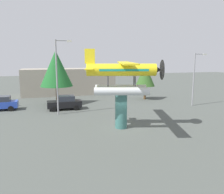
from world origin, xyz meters
TOP-DOWN VIEW (x-y plane):
  - ground_plane at (0.00, 0.00)m, footprint 140.00×140.00m
  - display_pedestal at (0.00, 0.00)m, footprint 1.10×1.10m
  - floatplane_monument at (0.13, -0.03)m, footprint 7.18×10.33m
  - car_near_blue at (-12.08, 11.05)m, footprint 4.20×2.02m
  - car_mid_black at (-4.35, 9.26)m, footprint 4.20×2.02m
  - streetlight_primary at (-5.13, 6.90)m, footprint 1.84×0.28m
  - streetlight_secondary at (12.78, 6.95)m, footprint 1.84×0.28m
  - storefront_building at (-2.55, 22.00)m, footprint 15.94×5.17m
  - tree_east at (-5.09, 12.83)m, footprint 4.40×4.40m
  - tree_center_back at (8.33, 13.23)m, footprint 3.03×3.03m

SIDE VIEW (x-z plane):
  - ground_plane at x=0.00m, z-range 0.00..0.00m
  - car_near_blue at x=-12.08m, z-range 0.00..1.76m
  - car_mid_black at x=-4.35m, z-range 0.00..1.76m
  - display_pedestal at x=0.00m, z-range 0.00..3.22m
  - storefront_building at x=-2.55m, z-range 0.00..4.55m
  - tree_center_back at x=8.33m, z-range 1.02..6.49m
  - streetlight_secondary at x=12.78m, z-range 0.62..7.66m
  - streetlight_primary at x=-5.13m, z-range 0.64..9.06m
  - floatplane_monument at x=0.13m, z-range 2.89..6.89m
  - tree_east at x=-5.09m, z-range 1.27..8.73m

